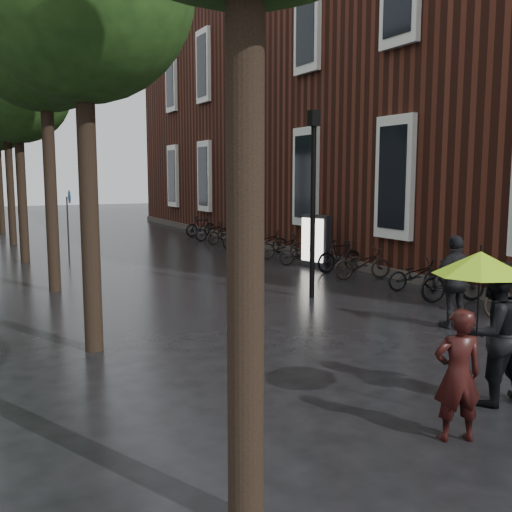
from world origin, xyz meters
TOP-DOWN VIEW (x-y plane):
  - brick_building at (10.47, 19.46)m, footprint 10.20×33.20m
  - street_trees at (-3.99, 15.91)m, footprint 4.33×34.03m
  - person_burgundy at (-1.07, 1.43)m, footprint 0.67×0.56m
  - person_black at (0.21, 2.08)m, footprint 1.01×0.82m
  - lime_umbrella at (-0.49, 1.72)m, footprint 1.14×1.14m
  - pedestrian_walking at (2.78, 5.34)m, footprint 1.14×0.54m
  - parked_bicycles at (4.60, 15.07)m, footprint 2.09×19.87m
  - ad_lightbox at (4.50, 13.33)m, footprint 0.27×1.17m
  - lamp_post at (1.79, 9.19)m, footprint 0.24×0.24m
  - cycle_sign at (-2.57, 18.56)m, footprint 0.13×0.46m

SIDE VIEW (x-z plane):
  - parked_bicycles at x=4.60m, z-range -0.05..0.99m
  - person_burgundy at x=-1.07m, z-range 0.00..1.58m
  - ad_lightbox at x=4.50m, z-range 0.01..1.77m
  - pedestrian_walking at x=2.78m, z-range 0.00..1.90m
  - person_black at x=0.21m, z-range 0.00..1.95m
  - cycle_sign at x=-2.57m, z-range 0.41..2.95m
  - lime_umbrella at x=-0.49m, z-range 1.18..2.86m
  - lamp_post at x=1.79m, z-range 0.50..5.14m
  - brick_building at x=10.47m, z-range -0.01..11.99m
  - street_trees at x=-3.99m, z-range 1.88..10.79m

